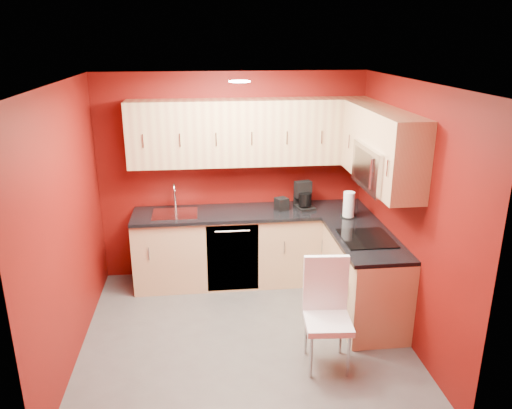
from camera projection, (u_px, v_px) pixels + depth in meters
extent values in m
plane|color=#504E4B|center=(244.00, 334.00, 5.07)|extent=(3.20, 3.20, 0.00)
plane|color=white|center=(242.00, 83.00, 4.26)|extent=(3.20, 3.20, 0.00)
plane|color=#610D09|center=(233.00, 177.00, 6.08)|extent=(3.20, 0.00, 3.20)
plane|color=#610D09|center=(264.00, 299.00, 3.26)|extent=(3.20, 0.00, 3.20)
plane|color=#610D09|center=(67.00, 226.00, 4.50)|extent=(0.00, 3.00, 3.00)
plane|color=#610D09|center=(408.00, 213.00, 4.84)|extent=(0.00, 3.00, 3.00)
cube|color=tan|center=(252.00, 247.00, 6.08)|extent=(2.80, 0.60, 0.87)
cube|color=tan|center=(364.00, 278.00, 5.30)|extent=(0.60, 1.30, 0.87)
cube|color=black|center=(252.00, 212.00, 5.92)|extent=(2.80, 0.63, 0.04)
cube|color=black|center=(366.00, 239.00, 5.14)|extent=(0.63, 1.27, 0.04)
cube|color=tan|center=(250.00, 132.00, 5.75)|extent=(2.80, 0.35, 0.75)
cube|color=tan|center=(366.00, 138.00, 5.45)|extent=(0.35, 0.57, 0.75)
cube|color=tan|center=(408.00, 163.00, 4.36)|extent=(0.35, 0.22, 0.75)
cube|color=tan|center=(390.00, 129.00, 4.75)|extent=(0.35, 0.76, 0.33)
cube|color=silver|center=(384.00, 167.00, 4.87)|extent=(0.40, 0.76, 0.42)
cube|color=black|center=(365.00, 168.00, 4.85)|extent=(0.02, 0.62, 0.33)
cylinder|color=silver|center=(371.00, 174.00, 4.64)|extent=(0.02, 0.02, 0.29)
cube|color=black|center=(367.00, 238.00, 5.10)|extent=(0.50, 0.55, 0.01)
cube|color=silver|center=(175.00, 214.00, 5.81)|extent=(0.52, 0.42, 0.02)
cylinder|color=silver|center=(175.00, 198.00, 5.96)|extent=(0.02, 0.02, 0.26)
torus|color=silver|center=(174.00, 189.00, 5.85)|extent=(0.02, 0.16, 0.16)
cylinder|color=silver|center=(174.00, 196.00, 5.80)|extent=(0.02, 0.02, 0.12)
cube|color=black|center=(233.00, 258.00, 5.78)|extent=(0.60, 0.02, 0.82)
cylinder|color=white|center=(239.00, 81.00, 4.55)|extent=(0.20, 0.20, 0.01)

